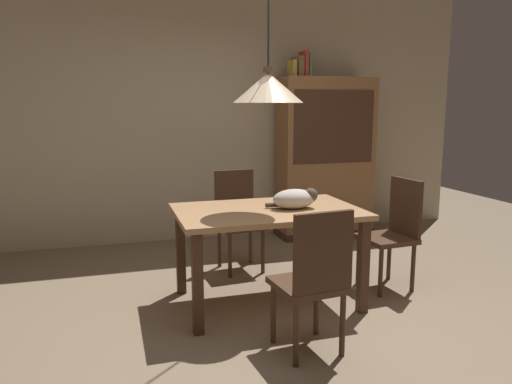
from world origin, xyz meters
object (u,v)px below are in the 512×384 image
Objects in this scene: book_green_slim at (307,65)px; dining_table at (268,222)px; chair_far_back at (238,215)px; book_red_tall at (303,64)px; book_brown_thick at (298,67)px; chair_right_side at (394,228)px; chair_near_front at (314,276)px; pendant_lamp at (268,87)px; hutch_bookcase at (325,161)px; book_yellow_short at (292,68)px; cat_sleeping at (295,199)px.

dining_table is at bearing -120.70° from book_green_slim.
chair_far_back is 3.32× the size of book_red_tall.
book_brown_thick is (0.94, 0.89, 1.45)m from chair_far_back.
chair_right_side is 3.32× the size of book_red_tall.
chair_far_back is 3.88× the size of book_brown_thick.
chair_far_back is at bearing 90.39° from dining_table.
chair_near_front is 1.00× the size of chair_far_back.
pendant_lamp is (-0.01, 0.88, 1.15)m from chair_near_front.
book_yellow_short reaches higher than hutch_bookcase.
hutch_bookcase reaches higher than chair_right_side.
book_green_slim is at bearing 179.65° from hutch_bookcase.
chair_right_side reaches higher than dining_table.
dining_table is at bearing -116.06° from book_yellow_short.
chair_far_back is (-1.13, 0.87, 0.00)m from chair_right_side.
book_green_slim is at bearing 0.00° from book_yellow_short.
chair_near_front is 3.19m from book_red_tall.
book_brown_thick reaches higher than cat_sleeping.
chair_near_front is 1.00× the size of chair_right_side.
book_brown_thick is at bearing 68.24° from cat_sleeping.
chair_right_side is at bearing 2.84° from cat_sleeping.
cat_sleeping is 2.10m from hutch_bookcase.
book_red_tall reaches higher than chair_far_back.
book_yellow_short is (0.86, 1.77, 1.29)m from dining_table.
chair_right_side is 2.28m from book_yellow_short.
hutch_bookcase is 1.13m from book_brown_thick.
chair_far_back is 0.72× the size of pendant_lamp.
pendant_lamp reaches higher than dining_table.
hutch_bookcase reaches higher than chair_far_back.
chair_far_back is 1.45m from pendant_lamp.
pendant_lamp is at bearing -89.61° from chair_far_back.
chair_near_front is at bearing -89.54° from chair_far_back.
book_brown_thick is at bearing 62.16° from pendant_lamp.
book_green_slim reaches higher than hutch_bookcase.
book_red_tall is (0.07, 0.00, 0.03)m from book_brown_thick.
book_brown_thick is at bearing 62.16° from dining_table.
book_red_tall reaches higher than book_green_slim.
chair_far_back is at bearing 90.46° from chair_near_front.
book_yellow_short is (0.86, 2.65, 1.43)m from chair_near_front.
chair_near_front is 0.92m from cat_sleeping.
book_red_tall is at bearing 66.43° from cat_sleeping.
dining_table is at bearing -89.61° from chair_far_back.
dining_table is 2.20m from hutch_bookcase.
cat_sleeping is (0.22, -0.92, 0.32)m from chair_far_back.
book_red_tall is (0.99, 2.65, 1.48)m from chair_near_front.
book_green_slim is at bearing 65.14° from cat_sleeping.
chair_far_back reaches higher than dining_table.
cat_sleeping is at bearing -113.57° from book_red_tall.
chair_right_side is at bearing -81.49° from book_yellow_short.
cat_sleeping is 1.40× the size of book_red_tall.
chair_near_front is 3.20m from book_green_slim.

